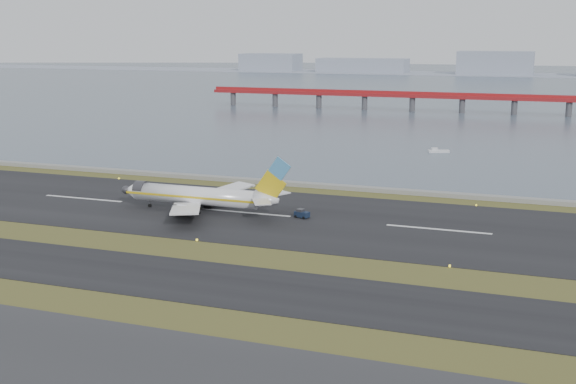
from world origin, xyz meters
The scene contains 10 objects.
ground centered at (0.00, 0.00, 0.00)m, with size 1000.00×1000.00×0.00m, color #3A4418.
taxiway_strip centered at (0.00, -12.00, 0.05)m, with size 1000.00×18.00×0.10m, color black.
runway_strip centered at (0.00, 30.00, 0.05)m, with size 1000.00×45.00×0.10m, color black.
seawall centered at (0.00, 60.00, 0.50)m, with size 1000.00×2.50×1.00m, color gray.
bay_water centered at (0.00, 460.00, 0.00)m, with size 1400.00×800.00×1.30m, color #465564.
red_pier centered at (20.00, 250.00, 7.28)m, with size 260.00×5.00×10.20m.
far_shoreline centered at (13.62, 620.00, 6.07)m, with size 1400.00×80.00×60.50m.
airliner centered at (-8.88, 27.60, 3.46)m, with size 38.52×32.89×12.80m.
pushback_tug centered at (12.48, 29.85, 0.91)m, with size 3.30×2.47×1.88m.
workboat_near centered at (26.53, 124.43, 0.50)m, with size 6.81×4.14×1.58m.
Camera 1 is at (57.56, -105.10, 36.28)m, focal length 45.00 mm.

